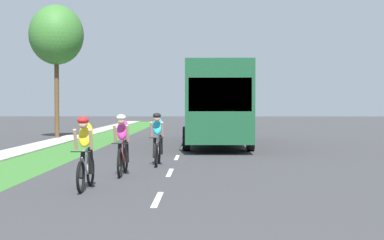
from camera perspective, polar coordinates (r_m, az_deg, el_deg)
ground_plane at (r=24.28m, az=-1.04°, el=-2.74°), size 120.00×120.00×0.00m
grass_verge at (r=24.84m, az=-11.35°, el=-2.66°), size 2.19×70.00×0.01m
sidewalk_concrete at (r=25.27m, az=-15.28°, el=-2.61°), size 1.35×70.00×0.10m
lane_markings_center at (r=28.27m, az=-0.76°, el=-2.12°), size 0.12×53.49×0.01m
cyclist_lead at (r=12.47m, az=-10.58°, el=-3.16°), size 0.42×1.72×1.58m
cyclist_trailing at (r=14.81m, az=-6.95°, el=-2.39°), size 0.42×1.72×1.58m
cyclist_distant at (r=17.12m, az=-3.46°, el=-1.85°), size 0.42×1.72×1.58m
bus_dark_green at (r=26.08m, az=2.41°, el=1.91°), size 2.78×11.60×3.48m
pickup_black at (r=43.94m, az=2.19°, el=0.29°), size 2.22×5.10×1.64m
street_tree_near at (r=31.41m, az=-13.37°, el=8.21°), size 2.87×2.87×7.09m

